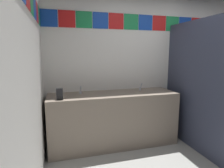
{
  "coord_description": "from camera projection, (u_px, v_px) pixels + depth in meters",
  "views": [
    {
      "loc": [
        -1.79,
        -1.56,
        1.52
      ],
      "look_at": [
        -1.06,
        1.05,
        1.08
      ],
      "focal_mm": 30.41,
      "sensor_mm": 36.0,
      "label": 1
    }
  ],
  "objects": [
    {
      "name": "wall_side",
      "position": [
        20.0,
        82.0,
        1.44
      ],
      "size": [
        0.09,
        3.3,
        2.59
      ],
      "color": "white",
      "rests_on": "ground_plane"
    },
    {
      "name": "wall_back",
      "position": [
        156.0,
        65.0,
        3.6
      ],
      "size": [
        4.08,
        0.09,
        2.59
      ],
      "color": "white",
      "rests_on": "ground_plane"
    },
    {
      "name": "toilet",
      "position": [
        201.0,
        118.0,
        3.58
      ],
      "size": [
        0.39,
        0.49,
        0.74
      ],
      "color": "white",
      "rests_on": "ground_plane"
    },
    {
      "name": "faucet_left",
      "position": [
        81.0,
        91.0,
        3.02
      ],
      "size": [
        0.04,
        0.1,
        0.14
      ],
      "color": "silver",
      "rests_on": "vanity_counter"
    },
    {
      "name": "stall_divider",
      "position": [
        215.0,
        88.0,
        2.78
      ],
      "size": [
        0.92,
        1.46,
        2.02
      ],
      "color": "#33384C",
      "rests_on": "ground_plane"
    },
    {
      "name": "vanity_counter",
      "position": [
        113.0,
        118.0,
        3.15
      ],
      "size": [
        2.08,
        0.61,
        0.87
      ],
      "color": "gray",
      "rests_on": "ground_plane"
    },
    {
      "name": "soap_dispenser",
      "position": [
        60.0,
        94.0,
        2.67
      ],
      "size": [
        0.09,
        0.09,
        0.16
      ],
      "color": "black",
      "rests_on": "vanity_counter"
    },
    {
      "name": "faucet_right",
      "position": [
        141.0,
        88.0,
        3.3
      ],
      "size": [
        0.04,
        0.1,
        0.14
      ],
      "color": "silver",
      "rests_on": "vanity_counter"
    }
  ]
}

